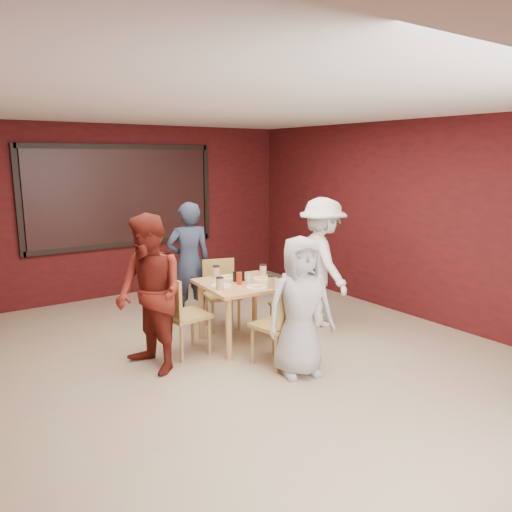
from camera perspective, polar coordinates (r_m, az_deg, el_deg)
floor at (r=5.79m, az=-2.06°, el=-11.98°), size 7.00×7.00×0.00m
window_blinds at (r=8.45m, az=-15.02°, el=6.61°), size 3.00×0.02×1.50m
dining_table at (r=6.13m, az=-1.54°, el=-3.89°), size 1.06×1.06×0.93m
chair_front at (r=5.51m, az=2.79°, el=-7.44°), size 0.51×0.51×0.91m
chair_back at (r=6.79m, az=-4.05°, el=-3.83°), size 0.55×0.55×0.92m
chair_left at (r=5.83m, az=-8.63°, el=-6.25°), size 0.49×0.49×0.95m
chair_right at (r=6.52m, az=4.03°, el=-5.17°), size 0.47×0.47×0.78m
diner_front at (r=5.26m, az=5.08°, el=-5.76°), size 0.84×0.67×1.49m
diner_back at (r=6.98m, az=-7.67°, el=-0.73°), size 0.70×0.56×1.68m
diner_left at (r=5.41m, az=-12.06°, el=-4.30°), size 0.77×0.92×1.71m
diner_right at (r=6.83m, az=7.53°, el=-0.71°), size 0.91×1.26×1.75m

